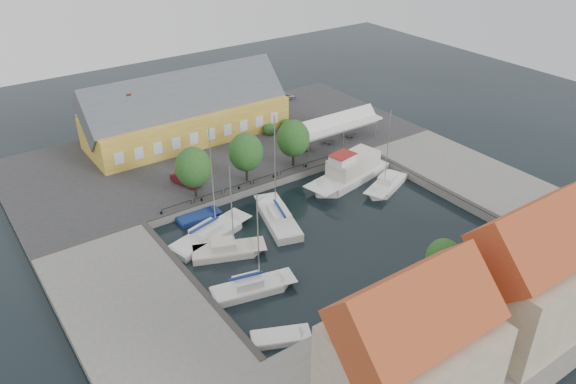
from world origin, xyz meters
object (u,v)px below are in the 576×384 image
object	(u,v)px
car_red	(186,179)
center_sailboat	(278,220)
warehouse	(182,115)
west_boat_a	(209,236)
tent_canopy	(336,125)
car_silver	(285,96)
launch_sw	(280,339)
launch_nw	(198,218)
west_boat_d	(251,289)
east_boat_a	(386,186)
trawler	(350,173)
west_boat_b	(227,252)

from	to	relation	value
car_red	center_sailboat	distance (m)	13.43
warehouse	west_boat_a	size ratio (longest dim) A/B	2.17
tent_canopy	car_silver	bearing A→B (deg)	77.54
launch_sw	launch_nw	size ratio (longest dim) A/B	1.05
car_silver	west_boat_d	world-z (taller)	west_boat_d
west_boat_d	car_silver	bearing A→B (deg)	51.60
tent_canopy	east_boat_a	xyz separation A→B (m)	(-1.83, -12.47, -3.42)
tent_canopy	launch_nw	bearing A→B (deg)	-167.10
center_sailboat	trawler	size ratio (longest dim) A/B	0.99
car_red	center_sailboat	size ratio (longest dim) A/B	0.31
center_sailboat	west_boat_b	size ratio (longest dim) A/B	1.24
warehouse	car_red	xyz separation A→B (m)	(-6.05, -12.96, -2.75)
west_boat_b	launch_sw	world-z (taller)	west_boat_b
car_silver	west_boat_d	distance (m)	48.45
launch_nw	tent_canopy	bearing A→B (deg)	12.90
east_boat_a	warehouse	bearing A→B (deg)	119.30
west_boat_d	launch_nw	xyz separation A→B (m)	(1.72, 14.23, -0.18)
trawler	launch_sw	size ratio (longest dim) A/B	2.46
launch_nw	west_boat_a	bearing A→B (deg)	-100.43
warehouse	center_sailboat	size ratio (longest dim) A/B	2.18
tent_canopy	center_sailboat	bearing A→B (deg)	-146.75
center_sailboat	trawler	world-z (taller)	center_sailboat
tent_canopy	center_sailboat	xyz separation A→B (m)	(-17.34, -11.37, -3.32)
car_red	warehouse	bearing A→B (deg)	46.59
tent_canopy	east_boat_a	distance (m)	13.05
car_red	center_sailboat	world-z (taller)	center_sailboat
launch_nw	warehouse	bearing A→B (deg)	68.24
car_red	west_boat_d	xyz separation A→B (m)	(-3.43, -20.71, -1.41)
tent_canopy	warehouse	bearing A→B (deg)	140.14
west_boat_d	tent_canopy	bearing A→B (deg)	37.22
launch_sw	center_sailboat	bearing A→B (deg)	56.30
car_silver	west_boat_d	bearing A→B (deg)	152.81
center_sailboat	west_boat_b	distance (m)	7.94
car_silver	center_sailboat	xyz separation A→B (m)	(-21.35, -29.52, -1.24)
warehouse	west_boat_d	xyz separation A→B (m)	(-9.48, -33.67, -4.16)
tent_canopy	launch_nw	xyz separation A→B (m)	(-24.36, -5.58, -3.59)
center_sailboat	launch_sw	bearing A→B (deg)	-123.70
center_sailboat	west_boat_d	bearing A→B (deg)	-135.98
car_silver	west_boat_a	size ratio (longest dim) A/B	0.27
west_boat_d	launch_nw	size ratio (longest dim) A/B	2.13
warehouse	center_sailboat	distance (m)	25.56
trawler	west_boat_b	distance (m)	21.41
launch_nw	west_boat_d	bearing A→B (deg)	-96.89
west_boat_d	launch_nw	distance (m)	14.34
car_silver	car_red	distance (m)	31.75
west_boat_d	launch_sw	xyz separation A→B (m)	(-1.35, -6.67, -0.18)
tent_canopy	west_boat_b	xyz separation A→B (m)	(-25.04, -13.29, -3.42)
trawler	launch_sw	xyz separation A→B (m)	(-23.18, -18.23, -0.93)
center_sailboat	west_boat_a	world-z (taller)	west_boat_a
warehouse	west_boat_d	size ratio (longest dim) A/B	2.62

